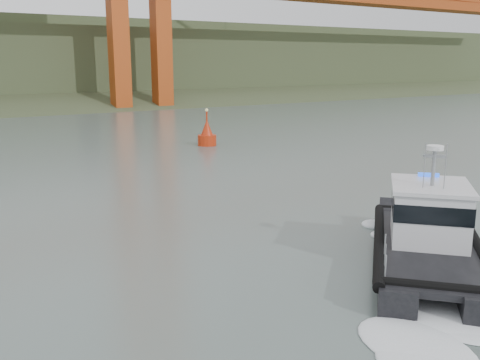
% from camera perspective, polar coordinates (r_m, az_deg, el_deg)
% --- Properties ---
extents(ground, '(400.00, 400.00, 0.00)m').
position_cam_1_polar(ground, '(24.16, 9.79, -8.14)').
color(ground, '#4C5A54').
rests_on(ground, ground).
extents(patrol_boat, '(10.67, 10.35, 5.30)m').
position_cam_1_polar(patrol_boat, '(23.94, 19.44, -5.53)').
color(patrol_boat, black).
rests_on(patrol_boat, ground).
extents(nav_buoy, '(1.91, 1.91, 3.98)m').
position_cam_1_polar(nav_buoy, '(54.99, -3.54, 4.79)').
color(nav_buoy, '#B0270C').
rests_on(nav_buoy, ground).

